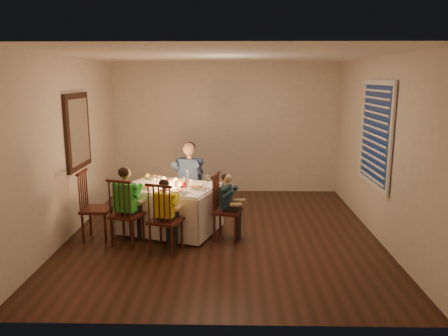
{
  "coord_description": "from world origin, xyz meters",
  "views": [
    {
      "loc": [
        0.15,
        -6.25,
        2.31
      ],
      "look_at": [
        0.01,
        0.15,
        0.97
      ],
      "focal_mm": 35.0,
      "sensor_mm": 36.0,
      "label": 1
    }
  ],
  "objects_px": {
    "chair_end": "(227,239)",
    "child_yellow": "(167,251)",
    "chair_near_left": "(128,244)",
    "child_green": "(128,244)",
    "serving_bowl": "(156,178)",
    "chair_near_right": "(167,251)",
    "chair_adult": "(190,217)",
    "dining_table": "(170,199)",
    "child_teal": "(227,239)",
    "adult": "(190,217)",
    "chair_extra": "(99,239)"
  },
  "relations": [
    {
      "from": "child_green",
      "to": "child_teal",
      "type": "distance_m",
      "value": 1.41
    },
    {
      "from": "chair_end",
      "to": "adult",
      "type": "distance_m",
      "value": 1.2
    },
    {
      "from": "child_yellow",
      "to": "chair_extra",
      "type": "bearing_deg",
      "value": -3.66
    },
    {
      "from": "chair_near_right",
      "to": "serving_bowl",
      "type": "xyz_separation_m",
      "value": [
        -0.32,
        1.17,
        0.74
      ]
    },
    {
      "from": "child_green",
      "to": "child_yellow",
      "type": "height_order",
      "value": "child_green"
    },
    {
      "from": "chair_near_right",
      "to": "chair_adult",
      "type": "bearing_deg",
      "value": -78.25
    },
    {
      "from": "child_green",
      "to": "child_yellow",
      "type": "relative_size",
      "value": 1.11
    },
    {
      "from": "chair_adult",
      "to": "chair_near_right",
      "type": "distance_m",
      "value": 1.47
    },
    {
      "from": "chair_extra",
      "to": "chair_near_left",
      "type": "bearing_deg",
      "value": -112.98
    },
    {
      "from": "child_teal",
      "to": "adult",
      "type": "bearing_deg",
      "value": 45.75
    },
    {
      "from": "dining_table",
      "to": "chair_adult",
      "type": "distance_m",
      "value": 0.87
    },
    {
      "from": "serving_bowl",
      "to": "dining_table",
      "type": "bearing_deg",
      "value": -54.4
    },
    {
      "from": "serving_bowl",
      "to": "chair_near_right",
      "type": "bearing_deg",
      "value": -74.59
    },
    {
      "from": "chair_near_left",
      "to": "chair_near_right",
      "type": "xyz_separation_m",
      "value": [
        0.57,
        -0.23,
        0.0
      ]
    },
    {
      "from": "chair_end",
      "to": "child_green",
      "type": "distance_m",
      "value": 1.41
    },
    {
      "from": "chair_adult",
      "to": "child_green",
      "type": "relative_size",
      "value": 0.87
    },
    {
      "from": "chair_near_left",
      "to": "adult",
      "type": "height_order",
      "value": "adult"
    },
    {
      "from": "chair_adult",
      "to": "child_yellow",
      "type": "height_order",
      "value": "child_yellow"
    },
    {
      "from": "child_green",
      "to": "serving_bowl",
      "type": "distance_m",
      "value": 1.22
    },
    {
      "from": "chair_near_left",
      "to": "child_yellow",
      "type": "distance_m",
      "value": 0.62
    },
    {
      "from": "chair_near_left",
      "to": "child_green",
      "type": "xyz_separation_m",
      "value": [
        0.0,
        0.0,
        0.0
      ]
    },
    {
      "from": "chair_extra",
      "to": "serving_bowl",
      "type": "distance_m",
      "value": 1.28
    },
    {
      "from": "chair_near_right",
      "to": "adult",
      "type": "distance_m",
      "value": 1.47
    },
    {
      "from": "child_green",
      "to": "chair_end",
      "type": "bearing_deg",
      "value": -153.11
    },
    {
      "from": "chair_near_left",
      "to": "chair_extra",
      "type": "distance_m",
      "value": 0.53
    },
    {
      "from": "chair_near_left",
      "to": "child_green",
      "type": "relative_size",
      "value": 0.87
    },
    {
      "from": "chair_near_left",
      "to": "chair_extra",
      "type": "height_order",
      "value": "chair_extra"
    },
    {
      "from": "chair_near_left",
      "to": "chair_near_right",
      "type": "bearing_deg",
      "value": 176.19
    },
    {
      "from": "chair_extra",
      "to": "child_yellow",
      "type": "relative_size",
      "value": 1.01
    },
    {
      "from": "chair_near_left",
      "to": "chair_end",
      "type": "bearing_deg",
      "value": -153.11
    },
    {
      "from": "child_teal",
      "to": "serving_bowl",
      "type": "relative_size",
      "value": 4.98
    },
    {
      "from": "dining_table",
      "to": "chair_near_right",
      "type": "bearing_deg",
      "value": -67.25
    },
    {
      "from": "dining_table",
      "to": "chair_adult",
      "type": "relative_size",
      "value": 1.67
    },
    {
      "from": "chair_adult",
      "to": "chair_near_right",
      "type": "bearing_deg",
      "value": -80.86
    },
    {
      "from": "child_teal",
      "to": "serving_bowl",
      "type": "bearing_deg",
      "value": 71.04
    },
    {
      "from": "chair_near_right",
      "to": "chair_end",
      "type": "xyz_separation_m",
      "value": [
        0.82,
        0.45,
        0.0
      ]
    },
    {
      "from": "chair_end",
      "to": "child_yellow",
      "type": "bearing_deg",
      "value": 132.0
    },
    {
      "from": "chair_extra",
      "to": "serving_bowl",
      "type": "height_order",
      "value": "serving_bowl"
    },
    {
      "from": "child_teal",
      "to": "chair_near_right",
      "type": "bearing_deg",
      "value": 132.0
    },
    {
      "from": "chair_end",
      "to": "chair_near_right",
      "type": "bearing_deg",
      "value": 132.0
    },
    {
      "from": "dining_table",
      "to": "child_teal",
      "type": "bearing_deg",
      "value": -2.25
    },
    {
      "from": "chair_near_left",
      "to": "adult",
      "type": "bearing_deg",
      "value": -103.41
    },
    {
      "from": "chair_adult",
      "to": "chair_near_right",
      "type": "height_order",
      "value": "same"
    },
    {
      "from": "chair_adult",
      "to": "chair_near_left",
      "type": "height_order",
      "value": "same"
    },
    {
      "from": "chair_near_right",
      "to": "child_yellow",
      "type": "bearing_deg",
      "value": 18.48
    },
    {
      "from": "adult",
      "to": "chair_end",
      "type": "bearing_deg",
      "value": -41.52
    },
    {
      "from": "chair_extra",
      "to": "chair_adult",
      "type": "bearing_deg",
      "value": -50.22
    },
    {
      "from": "chair_end",
      "to": "chair_extra",
      "type": "relative_size",
      "value": 0.95
    },
    {
      "from": "chair_near_right",
      "to": "child_teal",
      "type": "bearing_deg",
      "value": -132.66
    },
    {
      "from": "chair_extra",
      "to": "child_green",
      "type": "xyz_separation_m",
      "value": [
        0.49,
        -0.21,
        0.0
      ]
    }
  ]
}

